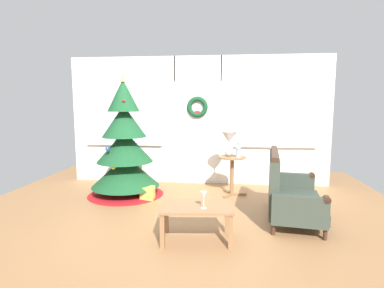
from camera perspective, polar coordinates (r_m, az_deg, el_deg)
ground_plane at (r=4.42m, az=-1.46°, el=-13.89°), size 6.76×6.76×0.00m
back_wall_with_door at (r=6.20m, az=1.07°, el=4.43°), size 5.20×0.19×2.55m
christmas_tree at (r=5.53m, az=-12.37°, el=-1.44°), size 1.34×1.34×2.11m
settee_sofa at (r=4.56m, az=17.33°, el=-8.61°), size 0.87×1.43×0.96m
side_table at (r=5.47m, az=7.45°, el=-4.41°), size 0.50×0.48×0.69m
table_lamp at (r=5.43m, az=6.89°, el=0.71°), size 0.28×0.28×0.44m
flower_vase at (r=5.35m, az=8.59°, el=-1.23°), size 0.11×0.10×0.35m
coffee_table at (r=3.70m, az=0.84°, el=-12.29°), size 0.88×0.59×0.43m
wine_glass at (r=3.54m, az=2.19°, el=-9.66°), size 0.08×0.08×0.20m
gift_box at (r=5.32m, az=-8.26°, el=-9.00°), size 0.22×0.20×0.22m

